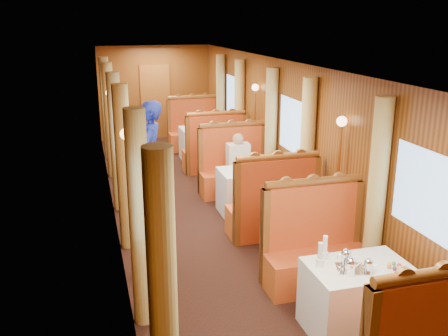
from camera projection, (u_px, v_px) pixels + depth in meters
name	position (u px, v px, depth m)	size (l,w,h in m)	color
floor	(208.00, 216.00, 8.34)	(3.00, 12.00, 0.01)	black
ceiling	(207.00, 65.00, 7.62)	(3.00, 12.00, 0.01)	silver
wall_far	(155.00, 93.00, 13.52)	(3.00, 2.50, 0.01)	brown
wall_left	(112.00, 150.00, 7.60)	(12.00, 2.50, 0.01)	brown
wall_right	(294.00, 138.00, 8.37)	(12.00, 2.50, 0.01)	brown
doorway_far	(156.00, 102.00, 13.56)	(0.80, 0.04, 2.00)	brown
table_near	(357.00, 299.00, 5.19)	(1.05, 0.72, 0.75)	white
banquette_near_aft	(315.00, 252.00, 6.12)	(1.30, 0.55, 1.34)	#AE2313
table_mid	(251.00, 191.00, 8.42)	(1.05, 0.72, 0.75)	white
banquette_mid_fwd	(272.00, 210.00, 7.47)	(1.30, 0.55, 1.34)	#AE2313
banquette_mid_aft	(234.00, 172.00, 9.35)	(1.30, 0.55, 1.34)	#AE2313
table_far	(204.00, 143.00, 11.66)	(1.05, 0.72, 0.75)	white
banquette_far_fwd	(214.00, 152.00, 10.71)	(1.30, 0.55, 1.34)	#AE2313
banquette_far_aft	(194.00, 132.00, 12.58)	(1.30, 0.55, 1.34)	#AE2313
tea_tray	(354.00, 269.00, 5.01)	(0.34, 0.26, 0.01)	silver
teapot_left	(350.00, 268.00, 4.89)	(0.17, 0.13, 0.14)	silver
teapot_right	(368.00, 267.00, 4.94)	(0.14, 0.11, 0.12)	silver
teapot_back	(346.00, 259.00, 5.09)	(0.17, 0.12, 0.14)	silver
fruit_plate	(394.00, 268.00, 5.02)	(0.23, 0.23, 0.05)	white
cup_inboard	(320.00, 257.00, 5.05)	(0.08, 0.08, 0.26)	white
cup_outboard	(325.00, 250.00, 5.20)	(0.08, 0.08, 0.26)	white
rose_vase_mid	(253.00, 160.00, 8.26)	(0.06, 0.06, 0.36)	silver
rose_vase_far	(204.00, 120.00, 11.49)	(0.06, 0.06, 0.36)	silver
window_left_near	(136.00, 226.00, 4.31)	(1.20, 0.90, 0.01)	#80ADE4
curtain_left_near_a	(163.00, 299.00, 3.70)	(0.22, 0.22, 2.35)	tan
curtain_left_near_b	(140.00, 221.00, 5.14)	(0.22, 0.22, 2.35)	tan
window_right_near	(430.00, 195.00, 5.07)	(1.20, 0.90, 0.01)	#80ADE4
curtain_right_near_b	(376.00, 196.00, 5.85)	(0.22, 0.22, 2.35)	tan
window_left_mid	(112.00, 137.00, 7.54)	(1.20, 0.90, 0.01)	#80ADE4
curtain_left_mid_a	(124.00, 168.00, 6.93)	(0.22, 0.22, 2.35)	tan
curtain_left_mid_b	(117.00, 143.00, 8.37)	(0.22, 0.22, 2.35)	tan
window_right_mid	(294.00, 126.00, 8.30)	(1.20, 0.90, 0.01)	#80ADE4
curtain_right_mid_a	(307.00, 155.00, 7.64)	(0.22, 0.22, 2.35)	tan
curtain_right_mid_b	(271.00, 133.00, 9.08)	(0.22, 0.22, 2.35)	tan
window_left_far	(102.00, 102.00, 10.77)	(1.20, 0.90, 0.01)	#80ADE4
curtain_left_far_a	(110.00, 121.00, 10.16)	(0.22, 0.22, 2.35)	tan
curtain_left_far_b	(106.00, 108.00, 11.60)	(0.22, 0.22, 2.35)	tan
window_right_far	(234.00, 96.00, 11.53)	(1.20, 0.90, 0.01)	#80ADE4
curtain_right_far_a	(239.00, 114.00, 10.87)	(0.22, 0.22, 2.35)	tan
curtain_right_far_b	(221.00, 103.00, 12.31)	(0.22, 0.22, 2.35)	tan
sconce_left_fore	(128.00, 174.00, 5.97)	(0.14, 0.14, 1.95)	#BF8C3F
sconce_right_fore	(339.00, 158.00, 6.69)	(0.14, 0.14, 1.95)	#BF8C3F
sconce_left_aft	(111.00, 120.00, 9.20)	(0.14, 0.14, 1.95)	#BF8C3F
sconce_right_aft	(255.00, 112.00, 9.92)	(0.14, 0.14, 1.95)	#BF8C3F
steward	(150.00, 157.00, 8.37)	(0.69, 0.45, 1.89)	navy
passenger	(239.00, 159.00, 8.99)	(0.40, 0.44, 0.76)	beige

